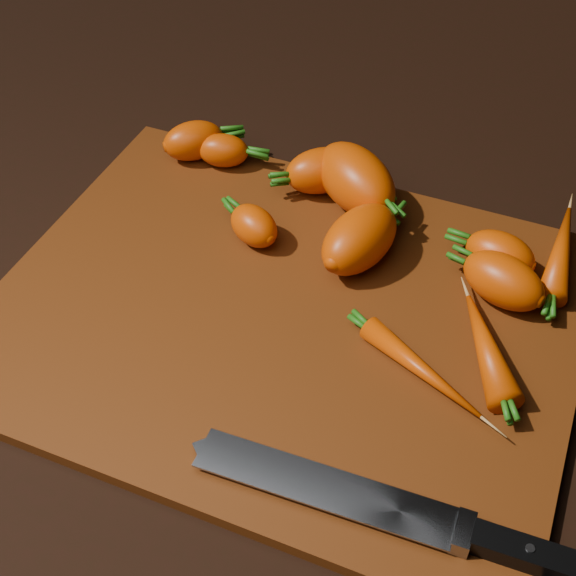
% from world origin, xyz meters
% --- Properties ---
extents(ground, '(2.00, 2.00, 0.01)m').
position_xyz_m(ground, '(0.00, 0.00, -0.01)').
color(ground, black).
extents(cutting_board, '(0.50, 0.40, 0.01)m').
position_xyz_m(cutting_board, '(0.00, 0.00, 0.01)').
color(cutting_board, '#52240B').
rests_on(cutting_board, ground).
extents(carrot_0, '(0.07, 0.07, 0.04)m').
position_xyz_m(carrot_0, '(-0.17, 0.17, 0.03)').
color(carrot_0, '#DE4705').
rests_on(carrot_0, cutting_board).
extents(carrot_1, '(0.06, 0.06, 0.04)m').
position_xyz_m(carrot_1, '(-0.06, 0.07, 0.03)').
color(carrot_1, '#DE4705').
rests_on(carrot_1, cutting_board).
extents(carrot_2, '(0.12, 0.11, 0.06)m').
position_xyz_m(carrot_2, '(0.01, 0.16, 0.04)').
color(carrot_2, '#DE4705').
rests_on(carrot_2, cutting_board).
extents(carrot_3, '(0.08, 0.10, 0.05)m').
position_xyz_m(carrot_3, '(0.04, 0.08, 0.04)').
color(carrot_3, '#DE4705').
rests_on(carrot_3, cutting_board).
extents(carrot_4, '(0.09, 0.08, 0.05)m').
position_xyz_m(carrot_4, '(-0.03, 0.17, 0.04)').
color(carrot_4, '#DE4705').
rests_on(carrot_4, cutting_board).
extents(carrot_5, '(0.06, 0.05, 0.03)m').
position_xyz_m(carrot_5, '(-0.14, 0.17, 0.03)').
color(carrot_5, '#DE4705').
rests_on(carrot_5, cutting_board).
extents(carrot_6, '(0.09, 0.07, 0.04)m').
position_xyz_m(carrot_6, '(0.17, 0.09, 0.03)').
color(carrot_6, '#DE4705').
rests_on(carrot_6, cutting_board).
extents(carrot_7, '(0.03, 0.13, 0.03)m').
position_xyz_m(carrot_7, '(0.21, 0.15, 0.03)').
color(carrot_7, '#DE4705').
rests_on(carrot_7, cutting_board).
extents(carrot_8, '(0.12, 0.07, 0.02)m').
position_xyz_m(carrot_8, '(0.13, -0.03, 0.02)').
color(carrot_8, '#DE4705').
rests_on(carrot_8, cutting_board).
extents(carrot_9, '(0.08, 0.11, 0.03)m').
position_xyz_m(carrot_9, '(0.17, 0.01, 0.03)').
color(carrot_9, '#DE4705').
rests_on(carrot_9, cutting_board).
extents(carrot_10, '(0.07, 0.05, 0.04)m').
position_xyz_m(carrot_10, '(0.16, 0.12, 0.03)').
color(carrot_10, '#DE4705').
rests_on(carrot_10, cutting_board).
extents(knife, '(0.31, 0.04, 0.02)m').
position_xyz_m(knife, '(0.11, -0.15, 0.02)').
color(knife, gray).
rests_on(knife, cutting_board).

